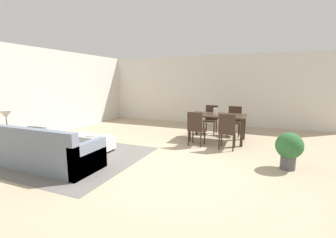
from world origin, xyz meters
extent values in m
plane|color=tan|center=(0.00, 0.00, 0.00)|extent=(10.80, 10.80, 0.00)
cube|color=silver|center=(0.00, 5.00, 1.35)|extent=(9.00, 0.12, 2.70)
cube|color=silver|center=(-4.50, 0.50, 1.35)|extent=(0.12, 11.00, 2.70)
cube|color=slate|center=(-2.13, -0.34, 0.00)|extent=(3.00, 2.80, 0.01)
cube|color=slate|center=(-2.15, -0.93, 0.21)|extent=(2.15, 0.89, 0.42)
cube|color=slate|center=(-2.15, -1.29, 0.64)|extent=(2.15, 0.16, 0.44)
cube|color=slate|center=(-3.15, -0.93, 0.31)|extent=(0.14, 0.89, 0.62)
cube|color=slate|center=(-1.14, -0.93, 0.31)|extent=(0.14, 0.89, 0.62)
cube|color=beige|center=(-2.78, -1.03, 0.60)|extent=(0.37, 0.13, 0.37)
cube|color=slate|center=(-2.36, -1.01, 0.62)|extent=(0.41, 0.15, 0.41)
cube|color=silver|center=(-1.94, -1.05, 0.58)|extent=(0.33, 0.10, 0.33)
cube|color=silver|center=(-1.52, -1.05, 0.58)|extent=(0.32, 0.10, 0.32)
cube|color=silver|center=(-2.11, 0.25, 0.22)|extent=(1.17, 0.47, 0.32)
cylinder|color=#332319|center=(-2.65, 0.44, 0.03)|extent=(0.05, 0.05, 0.06)
cylinder|color=#332319|center=(-1.58, 0.44, 0.03)|extent=(0.05, 0.05, 0.06)
cylinder|color=#332319|center=(-2.65, 0.07, 0.03)|extent=(0.05, 0.05, 0.06)
cylinder|color=#332319|center=(-1.58, 0.07, 0.03)|extent=(0.05, 0.05, 0.06)
cube|color=olive|center=(-3.52, -0.83, 0.53)|extent=(0.40, 0.40, 0.03)
cylinder|color=olive|center=(-3.69, -0.66, 0.26)|extent=(0.04, 0.04, 0.52)
cylinder|color=olive|center=(-3.35, -0.66, 0.26)|extent=(0.04, 0.04, 0.52)
cylinder|color=olive|center=(-3.35, -1.00, 0.26)|extent=(0.04, 0.04, 0.52)
cylinder|color=brown|center=(-3.52, -0.83, 0.56)|extent=(0.16, 0.16, 0.02)
cylinder|color=brown|center=(-3.52, -0.83, 0.73)|extent=(0.02, 0.02, 0.32)
cone|color=beige|center=(-3.52, -0.83, 0.98)|extent=(0.26, 0.26, 0.18)
cube|color=#332319|center=(0.62, 2.43, 0.74)|extent=(1.55, 0.92, 0.04)
cube|color=#332319|center=(-0.10, 2.83, 0.36)|extent=(0.07, 0.07, 0.72)
cube|color=#332319|center=(1.34, 2.83, 0.36)|extent=(0.07, 0.07, 0.72)
cube|color=#332319|center=(-0.10, 2.03, 0.36)|extent=(0.07, 0.07, 0.72)
cube|color=#332319|center=(1.34, 2.03, 0.36)|extent=(0.07, 0.07, 0.72)
cube|color=#332319|center=(0.21, 1.71, 0.43)|extent=(0.43, 0.43, 0.04)
cube|color=#332319|center=(0.20, 1.53, 0.69)|extent=(0.40, 0.07, 0.47)
cylinder|color=#332319|center=(0.05, 1.89, 0.21)|extent=(0.04, 0.04, 0.41)
cylinder|color=#332319|center=(0.39, 1.87, 0.21)|extent=(0.04, 0.04, 0.41)
cylinder|color=#332319|center=(0.03, 1.56, 0.21)|extent=(0.04, 0.04, 0.41)
cylinder|color=#332319|center=(0.37, 1.53, 0.21)|extent=(0.04, 0.04, 0.41)
cube|color=#332319|center=(1.02, 1.68, 0.43)|extent=(0.40, 0.40, 0.04)
cube|color=#332319|center=(1.02, 1.50, 0.69)|extent=(0.40, 0.04, 0.47)
cylinder|color=#332319|center=(0.85, 1.85, 0.21)|extent=(0.04, 0.04, 0.41)
cylinder|color=#332319|center=(1.19, 1.85, 0.21)|extent=(0.04, 0.04, 0.41)
cylinder|color=#332319|center=(0.85, 1.51, 0.21)|extent=(0.04, 0.04, 0.41)
cylinder|color=#332319|center=(1.19, 1.51, 0.21)|extent=(0.04, 0.04, 0.41)
cube|color=#332319|center=(0.25, 3.20, 0.43)|extent=(0.41, 0.41, 0.04)
cube|color=#332319|center=(0.26, 3.38, 0.69)|extent=(0.40, 0.05, 0.47)
cylinder|color=#332319|center=(0.42, 3.03, 0.21)|extent=(0.04, 0.04, 0.41)
cylinder|color=#332319|center=(0.08, 3.04, 0.21)|extent=(0.04, 0.04, 0.41)
cylinder|color=#332319|center=(0.43, 3.37, 0.21)|extent=(0.04, 0.04, 0.41)
cylinder|color=#332319|center=(0.09, 3.38, 0.21)|extent=(0.04, 0.04, 0.41)
cube|color=#332319|center=(1.01, 3.17, 0.43)|extent=(0.40, 0.40, 0.04)
cube|color=#332319|center=(1.01, 3.35, 0.69)|extent=(0.40, 0.04, 0.47)
cylinder|color=#332319|center=(1.17, 3.00, 0.21)|extent=(0.04, 0.04, 0.41)
cylinder|color=#332319|center=(0.83, 3.00, 0.21)|extent=(0.04, 0.04, 0.41)
cylinder|color=#332319|center=(1.18, 3.34, 0.21)|extent=(0.04, 0.04, 0.41)
cylinder|color=#332319|center=(0.84, 3.34, 0.21)|extent=(0.04, 0.04, 0.41)
cylinder|color=silver|center=(0.56, 2.43, 0.85)|extent=(0.12, 0.12, 0.19)
cube|color=silver|center=(-1.99, 0.19, 0.40)|extent=(0.29, 0.25, 0.03)
cylinder|color=#4C4C51|center=(2.33, 0.75, 0.13)|extent=(0.28, 0.28, 0.26)
sphere|color=#2D6633|center=(2.33, 0.75, 0.48)|extent=(0.51, 0.51, 0.51)
camera|label=1|loc=(1.78, -4.15, 1.74)|focal=24.54mm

